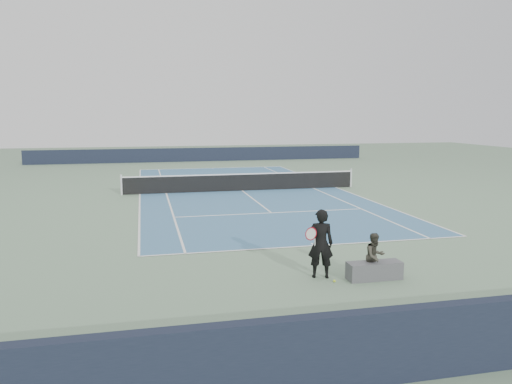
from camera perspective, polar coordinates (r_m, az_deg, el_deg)
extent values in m
plane|color=slate|center=(27.39, -1.60, 0.13)|extent=(80.00, 80.00, 0.00)
cube|color=teal|center=(27.39, -1.60, 0.14)|extent=(10.97, 23.77, 0.01)
cylinder|color=silver|center=(26.82, -15.14, 0.79)|extent=(0.10, 0.10, 1.07)
cylinder|color=silver|center=(29.23, 10.80, 1.59)|extent=(0.10, 0.10, 1.07)
cube|color=black|center=(27.32, -1.60, 1.09)|extent=(12.80, 0.03, 0.90)
cube|color=white|center=(27.26, -1.61, 2.06)|extent=(12.80, 0.04, 0.06)
cube|color=black|center=(44.89, -6.09, 4.28)|extent=(30.00, 0.25, 1.20)
cube|color=black|center=(9.22, 24.25, -14.71)|extent=(30.00, 0.25, 1.20)
imported|color=black|center=(12.92, 7.39, -5.86)|extent=(0.78, 0.65, 1.79)
torus|color=maroon|center=(12.71, 6.30, -4.77)|extent=(0.34, 0.18, 0.36)
cylinder|color=white|center=(12.71, 6.30, -4.77)|extent=(0.29, 0.14, 0.32)
cylinder|color=white|center=(12.84, 6.75, -5.83)|extent=(0.08, 0.13, 0.27)
sphere|color=#C6DB2C|center=(12.84, 8.95, -10.01)|extent=(0.07, 0.07, 0.07)
cube|color=#4F4F53|center=(13.21, 13.37, -8.73)|extent=(1.47, 0.76, 0.45)
imported|color=#37362C|center=(13.10, 13.42, -7.16)|extent=(0.67, 0.58, 1.20)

